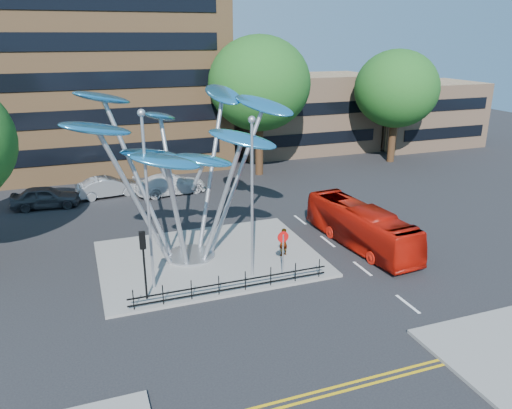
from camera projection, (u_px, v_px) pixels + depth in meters
name	position (u px, v px, depth m)	size (l,w,h in m)	color
ground	(264.00, 308.00, 23.15)	(120.00, 120.00, 0.00)	black
traffic_island	(209.00, 258.00, 28.13)	(12.00, 9.00, 0.15)	slate
double_yellow_near	(324.00, 390.00, 17.82)	(40.00, 0.12, 0.01)	gold
double_yellow_far	(328.00, 395.00, 17.56)	(40.00, 0.12, 0.01)	gold
brick_tower	(75.00, 0.00, 44.76)	(25.00, 15.00, 30.00)	brown
low_building_near	(303.00, 113.00, 53.73)	(15.00, 8.00, 8.00)	tan
low_building_far	(422.00, 114.00, 56.68)	(12.00, 8.00, 7.00)	tan
tree_right	(259.00, 84.00, 42.70)	(8.80, 8.80, 12.11)	black
tree_far	(397.00, 89.00, 47.57)	(8.00, 8.00, 10.81)	black
leaf_sculpture	(182.00, 138.00, 26.19)	(12.72, 9.54, 9.51)	#9EA0A5
street_lamp_left	(147.00, 187.00, 23.06)	(0.36, 0.36, 8.80)	#9EA0A5
street_lamp_right	(252.00, 185.00, 24.33)	(0.36, 0.36, 8.30)	#9EA0A5
traffic_light_island	(143.00, 251.00, 22.90)	(0.28, 0.18, 3.42)	black
no_entry_sign_island	(283.00, 246.00, 25.45)	(0.60, 0.10, 2.45)	#9EA0A5
pedestrian_railing_front	(232.00, 285.00, 24.16)	(10.00, 0.06, 1.00)	black
red_bus	(361.00, 226.00, 29.59)	(2.10, 8.98, 2.50)	#AF1308
pedestrian	(283.00, 242.00, 28.08)	(0.60, 0.39, 1.63)	gray
parked_car_left	(45.00, 197.00, 36.36)	(1.91, 4.74, 1.61)	#3C3E43
parked_car_mid	(108.00, 187.00, 38.88)	(1.65, 4.73, 1.56)	#A0A3A7
parked_car_right	(171.00, 184.00, 39.55)	(2.26, 5.56, 1.61)	silver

